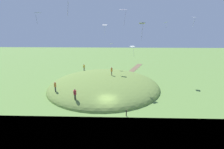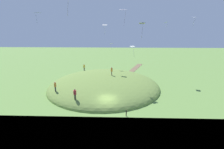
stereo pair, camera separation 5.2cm
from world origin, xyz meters
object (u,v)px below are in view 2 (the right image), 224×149
at_px(kite_6, 69,1).
at_px(kite_9, 194,18).
at_px(kite_7, 105,25).
at_px(person_watching_kites, 55,85).
at_px(person_on_hilltop, 84,67).
at_px(kite_8, 123,11).
at_px(kite_1, 111,44).
at_px(kite_5, 166,22).
at_px(kite_3, 142,25).
at_px(person_with_child, 75,93).
at_px(kite_2, 37,13).
at_px(kite_0, 132,47).
at_px(person_walking_path, 112,70).
at_px(mooring_post, 126,113).

relative_size(kite_6, kite_9, 1.17).
bearing_deg(kite_7, person_watching_kites, 145.52).
bearing_deg(person_on_hilltop, kite_8, 125.69).
distance_m(person_on_hilltop, kite_6, 24.70).
height_order(kite_1, kite_5, kite_5).
xyz_separation_m(kite_3, kite_6, (-2.51, 8.77, 2.63)).
xyz_separation_m(person_with_child, kite_2, (-3.67, 2.97, 11.49)).
relative_size(person_watching_kites, kite_5, 1.46).
relative_size(kite_7, kite_8, 0.99).
height_order(kite_3, kite_9, kite_9).
bearing_deg(person_on_hilltop, kite_2, 96.41).
distance_m(person_with_child, kite_7, 18.45).
height_order(person_with_child, kite_9, kite_9).
bearing_deg(kite_9, kite_2, 115.36).
bearing_deg(kite_2, kite_0, -49.71).
relative_size(person_on_hilltop, kite_9, 1.03).
bearing_deg(kite_6, kite_7, -8.08).
distance_m(kite_0, kite_3, 9.04).
xyz_separation_m(kite_1, kite_8, (-19.71, -2.26, 6.13)).
bearing_deg(kite_9, kite_0, 92.41).
distance_m(person_walking_path, kite_2, 18.82).
bearing_deg(kite_7, person_walking_path, -161.60).
relative_size(person_on_hilltop, kite_8, 0.80).
bearing_deg(kite_5, mooring_post, 152.79).
xyz_separation_m(kite_0, mooring_post, (-9.58, 1.38, -8.16)).
relative_size(kite_6, kite_8, 0.91).
relative_size(person_watching_kites, kite_7, 0.87).
distance_m(person_with_child, kite_1, 19.79).
xyz_separation_m(kite_1, kite_3, (-19.71, -4.71, 4.39)).
distance_m(person_walking_path, kite_0, 7.09).
bearing_deg(kite_5, person_on_hilltop, 83.99).
bearing_deg(person_walking_path, person_watching_kites, 106.93).
distance_m(kite_0, kite_6, 15.00).
bearing_deg(kite_6, kite_2, 85.44).
distance_m(person_walking_path, kite_8, 15.59).
distance_m(person_watching_kites, kite_9, 26.93).
height_order(person_walking_path, kite_6, kite_6).
bearing_deg(person_with_child, kite_1, -96.05).
bearing_deg(person_watching_kites, person_on_hilltop, -91.83).
relative_size(kite_1, kite_6, 0.77).
distance_m(kite_1, kite_7, 5.64).
bearing_deg(person_walking_path, person_on_hilltop, 27.68).
relative_size(kite_0, kite_8, 0.93).
relative_size(kite_8, kite_9, 1.29).
distance_m(kite_0, kite_7, 10.67).
xyz_separation_m(person_watching_kites, kite_5, (11.75, -21.43, 10.74)).
height_order(kite_0, mooring_post, kite_0).
distance_m(person_walking_path, kite_9, 17.83).
bearing_deg(kite_1, mooring_post, -172.26).
bearing_deg(kite_2, person_watching_kites, 10.60).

